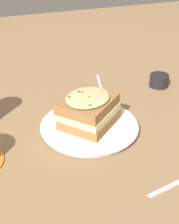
{
  "coord_description": "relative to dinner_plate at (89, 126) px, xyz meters",
  "views": [
    {
      "loc": [
        0.6,
        -0.22,
        0.42
      ],
      "look_at": [
        0.01,
        0.02,
        0.05
      ],
      "focal_mm": 50.0,
      "sensor_mm": 36.0,
      "label": 1
    }
  ],
  "objects": [
    {
      "name": "sandwich",
      "position": [
        -0.0,
        -0.0,
        0.04
      ],
      "size": [
        0.16,
        0.17,
        0.08
      ],
      "rotation": [
        0.0,
        0.0,
        5.38
      ],
      "color": "olive",
      "rests_on": "dinner_plate"
    },
    {
      "name": "dinner_plate",
      "position": [
        0.0,
        0.0,
        0.0
      ],
      "size": [
        0.24,
        0.24,
        0.02
      ],
      "color": "white",
      "rests_on": "ground_plane"
    },
    {
      "name": "spoon",
      "position": [
        -0.16,
        0.11,
        -0.0
      ],
      "size": [
        0.17,
        0.08,
        0.01
      ],
      "rotation": [
        0.0,
        0.0,
        4.41
      ],
      "color": "silver",
      "rests_on": "ground_plane"
    },
    {
      "name": "condiment_pot",
      "position": [
        -0.14,
        0.29,
        0.01
      ],
      "size": [
        0.06,
        0.06,
        0.04
      ],
      "primitive_type": "cylinder",
      "color": "black",
      "rests_on": "ground_plane"
    },
    {
      "name": "ground_plane",
      "position": [
        -0.01,
        -0.02,
        -0.01
      ],
      "size": [
        2.4,
        2.4,
        0.0
      ],
      "primitive_type": "plane",
      "color": "olive"
    }
  ]
}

